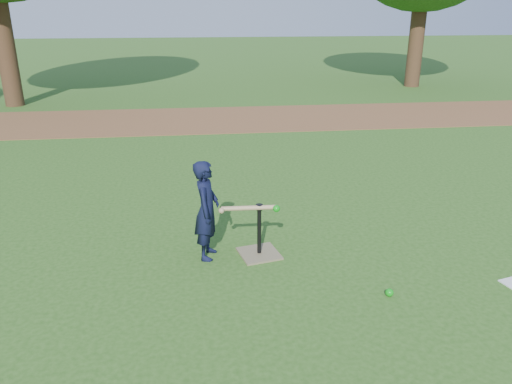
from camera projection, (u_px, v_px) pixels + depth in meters
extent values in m
plane|color=#285116|center=(292.00, 267.00, 5.42)|extent=(80.00, 80.00, 0.00)
cube|color=brown|center=(235.00, 119.00, 12.38)|extent=(24.00, 3.00, 0.01)
imported|color=black|center=(207.00, 210.00, 5.46)|extent=(0.35, 0.46, 1.13)
sphere|color=#0E9A14|center=(389.00, 293.00, 4.87)|extent=(0.08, 0.08, 0.08)
cube|color=#7C6E4E|center=(259.00, 254.00, 5.69)|extent=(0.51, 0.51, 0.02)
cylinder|color=black|center=(259.00, 231.00, 5.59)|extent=(0.05, 0.05, 0.55)
cylinder|color=black|center=(259.00, 207.00, 5.49)|extent=(0.08, 0.08, 0.06)
cylinder|color=tan|center=(249.00, 208.00, 5.45)|extent=(0.60, 0.07, 0.05)
sphere|color=tan|center=(221.00, 211.00, 5.38)|extent=(0.06, 0.06, 0.06)
sphere|color=#0E9A14|center=(276.00, 209.00, 5.44)|extent=(0.08, 0.08, 0.08)
cylinder|color=#382316|center=(3.00, 35.00, 13.35)|extent=(0.50, 0.50, 3.80)
cylinder|color=#382316|center=(417.00, 35.00, 16.69)|extent=(0.50, 0.50, 3.42)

